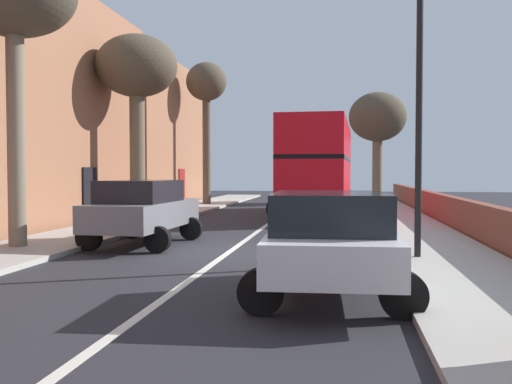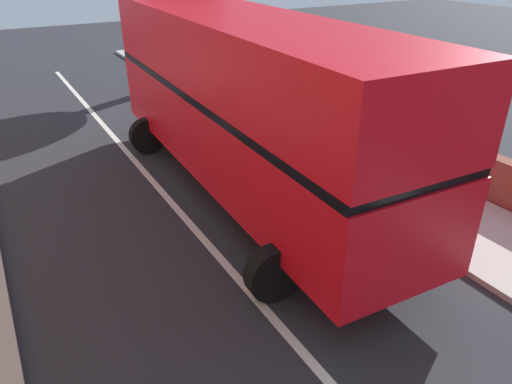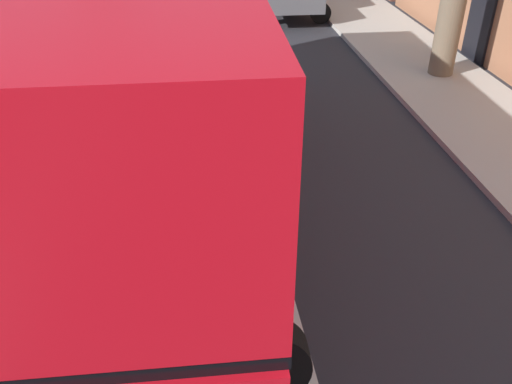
% 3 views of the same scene
% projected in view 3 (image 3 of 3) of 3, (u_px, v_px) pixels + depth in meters
% --- Properties ---
extents(ground_plane, '(84.00, 84.00, 0.00)m').
position_uv_depth(ground_plane, '(209.00, 10.00, 18.52)').
color(ground_plane, '#28282D').
extents(road_centre_line, '(0.16, 54.00, 0.01)m').
position_uv_depth(road_centre_line, '(209.00, 10.00, 18.52)').
color(road_centre_line, silver).
rests_on(road_centre_line, ground).
extents(sidewalk_left, '(2.60, 60.00, 0.12)m').
position_uv_depth(sidewalk_left, '(349.00, 3.00, 19.07)').
color(sidewalk_left, '#B2ADA3').
rests_on(sidewalk_left, ground).
extents(sidewalk_right, '(2.60, 60.00, 0.12)m').
position_uv_depth(sidewalk_right, '(60.00, 13.00, 17.91)').
color(sidewalk_right, '#B2ADA3').
rests_on(sidewalk_right, ground).
extents(boundary_wall_right, '(0.36, 54.00, 1.08)m').
position_uv_depth(boundary_wall_right, '(7.00, 0.00, 17.46)').
color(boundary_wall_right, brown).
rests_on(boundary_wall_right, ground).
extents(double_decker_bus, '(3.84, 10.68, 4.06)m').
position_uv_depth(double_decker_bus, '(134.00, 60.00, 7.22)').
color(double_decker_bus, red).
rests_on(double_decker_bus, ground).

